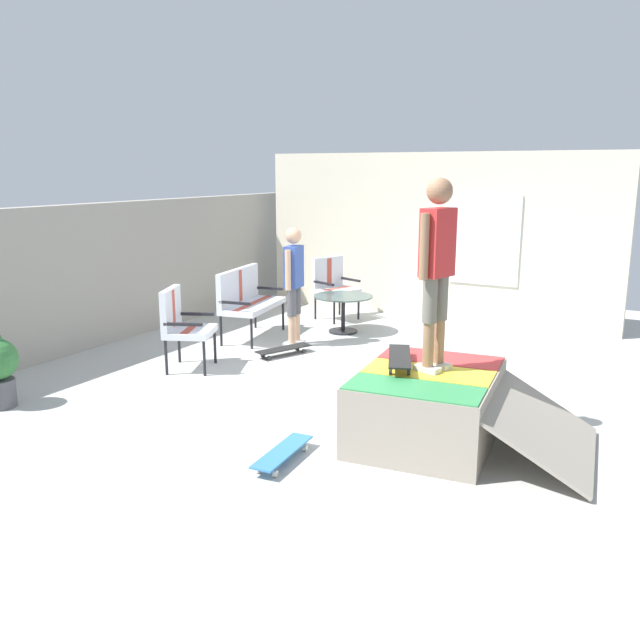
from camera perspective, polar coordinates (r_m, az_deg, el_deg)
name	(u,v)px	position (r m, az deg, el deg)	size (l,w,h in m)	color
ground_plane	(358,387)	(7.86, 3.28, -5.72)	(12.00, 12.00, 0.10)	#B2B2AD
back_wall_cinderblock	(106,273)	(9.98, -17.83, 3.83)	(9.00, 0.20, 1.98)	#9E998E
house_facade	(433,237)	(11.21, 9.68, 7.05)	(0.23, 6.00, 2.71)	beige
skate_ramp	(431,406)	(6.23, 9.46, -7.29)	(1.71, 2.20, 0.66)	gray
patio_bench	(246,296)	(9.84, -6.36, 2.02)	(1.33, 0.77, 1.02)	black
patio_chair_near_house	(333,282)	(11.04, 1.08, 3.27)	(0.77, 0.73, 1.02)	black
patio_chair_by_wall	(181,321)	(8.39, -11.81, -0.08)	(0.79, 0.76, 1.02)	black
patio_table	(343,306)	(10.12, 2.00, 1.18)	(0.90, 0.90, 0.57)	black
person_watching	(294,278)	(9.27, -2.26, 3.63)	(0.48, 0.28, 1.66)	silver
person_skater	(437,260)	(5.98, 9.97, 5.08)	(0.47, 0.30, 1.72)	silver
skateboard_by_bench	(284,349)	(8.94, -3.13, -2.51)	(0.81, 0.50, 0.10)	black
skateboard_spare	(283,452)	(5.80, -3.22, -11.24)	(0.81, 0.26, 0.10)	#3372B2
skateboard_on_ramp	(400,357)	(6.24, 6.82, -3.17)	(0.82, 0.49, 0.10)	black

